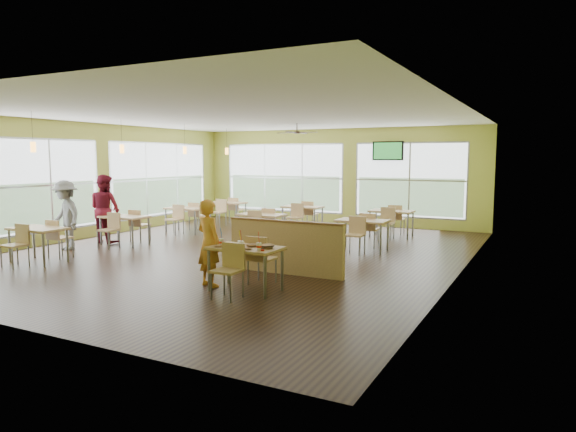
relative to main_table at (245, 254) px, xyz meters
The scene contains 20 objects.
room 3.73m from the main_table, 123.69° to the left, with size 12.00×12.04×3.20m.
window_bays 7.70m from the main_table, 127.41° to the left, with size 9.24×10.24×2.38m.
main_table is the anchor object (origin of this frame).
half_wall_divider 1.45m from the main_table, 90.00° to the left, with size 2.40×0.14×1.04m.
dining_tables 5.61m from the main_table, 122.91° to the left, with size 6.92×8.72×0.87m.
pendant_lights 6.62m from the main_table, 144.75° to the left, with size 0.11×7.31×0.86m.
ceiling_fan 6.73m from the main_table, 108.43° to the left, with size 1.25×1.25×0.29m.
tv_backwall 9.08m from the main_table, 91.29° to the left, with size 1.00×0.07×0.60m.
man_plaid 0.74m from the main_table, behind, with size 0.55×0.36×1.52m, color orange.
patron_maroon 6.43m from the main_table, 156.82° to the left, with size 0.87×0.68×1.80m, color maroon.
patron_grey 6.09m from the main_table, 167.43° to the left, with size 1.10×0.63×1.69m, color slate.
cup_blue 0.46m from the main_table, 166.32° to the right, with size 0.09×0.09×0.33m.
cup_yellow 0.21m from the main_table, 111.71° to the right, with size 0.09×0.09×0.31m.
cup_red_near 0.27m from the main_table, 77.98° to the right, with size 0.09×0.09×0.33m.
cup_red_far 0.45m from the main_table, 25.68° to the right, with size 0.09×0.09×0.32m.
food_basket 0.41m from the main_table, ahead, with size 0.26×0.26×0.06m.
ketchup_cup 0.51m from the main_table, 24.76° to the right, with size 0.06×0.06×0.02m, color #B11805.
wrapper_left 0.47m from the main_table, 150.32° to the right, with size 0.16×0.14×0.04m, color #8C6543.
wrapper_mid 0.18m from the main_table, 40.19° to the left, with size 0.21×0.19×0.05m, color #8C6543.
wrapper_right 0.31m from the main_table, 48.98° to the right, with size 0.13×0.12×0.03m, color #8C6543.
Camera 1 is at (6.49, -10.17, 2.22)m, focal length 32.00 mm.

